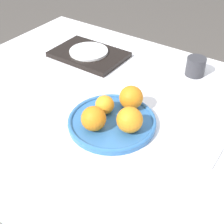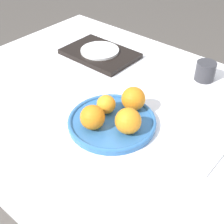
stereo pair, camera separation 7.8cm
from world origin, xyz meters
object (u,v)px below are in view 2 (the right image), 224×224
orange_2 (128,121)px  orange_3 (133,99)px  cup_1 (205,71)px  orange_0 (106,104)px  orange_1 (93,117)px  fruit_platter (112,122)px  serving_tray (100,54)px  napkin (194,153)px  side_plate (100,50)px

orange_2 → orange_3: bearing=119.4°
orange_3 → cup_1: orange_3 is taller
orange_0 → orange_1: size_ratio=0.80×
fruit_platter → orange_1: orange_1 is taller
fruit_platter → orange_1: (-0.02, -0.06, 0.04)m
serving_tray → cup_1: bearing=15.3°
orange_0 → cup_1: bearing=71.3°
cup_1 → napkin: 0.42m
orange_1 → fruit_platter: bearing=67.8°
orange_3 → side_plate: 0.41m
orange_3 → napkin: size_ratio=0.59×
orange_1 → napkin: bearing=21.3°
orange_3 → cup_1: bearing=76.1°
fruit_platter → orange_1: bearing=-112.2°
cup_1 → side_plate: bearing=-164.7°
side_plate → cup_1: 0.45m
fruit_platter → serving_tray: fruit_platter is taller
orange_0 → napkin: size_ratio=0.46×
side_plate → orange_1: bearing=-50.3°
serving_tray → side_plate: side_plate is taller
napkin → fruit_platter: bearing=-169.0°
orange_1 → cup_1: bearing=76.2°
cup_1 → serving_tray: bearing=-164.7°
serving_tray → cup_1: size_ratio=4.10×
orange_3 → serving_tray: orange_3 is taller
orange_2 → side_plate: (-0.40, 0.32, -0.03)m
orange_2 → napkin: (0.20, 0.06, -0.05)m
orange_0 → orange_1: orange_1 is taller
orange_1 → side_plate: 0.49m
orange_1 → napkin: size_ratio=0.58×
orange_1 → serving_tray: (-0.31, 0.38, -0.04)m
orange_2 → serving_tray: size_ratio=0.26×
orange_1 → cup_1: 0.51m
napkin → serving_tray: bearing=156.3°
orange_2 → side_plate: size_ratio=0.48×
orange_2 → orange_3: orange_2 is taller
orange_2 → napkin: size_ratio=0.60×
orange_0 → napkin: (0.31, 0.03, -0.04)m
serving_tray → cup_1: 0.45m
orange_1 → orange_2: orange_2 is taller
fruit_platter → orange_2: 0.08m
fruit_platter → cup_1: (0.10, 0.43, 0.02)m
orange_1 → orange_2: bearing=30.2°
fruit_platter → napkin: 0.27m
orange_0 → serving_tray: size_ratio=0.20×
serving_tray → napkin: 0.66m
side_plate → cup_1: bearing=15.3°
cup_1 → fruit_platter: bearing=-102.5°
orange_1 → orange_3: size_ratio=0.97×
fruit_platter → serving_tray: 0.46m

